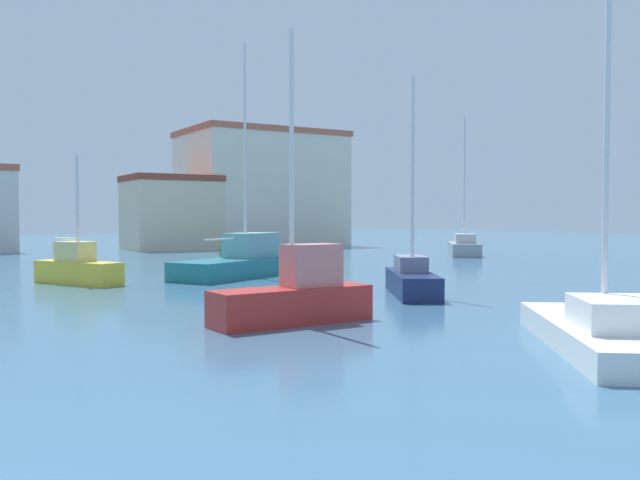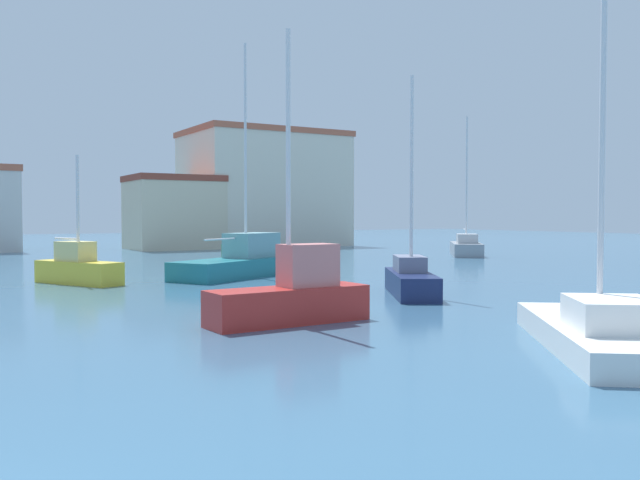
# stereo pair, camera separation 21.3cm
# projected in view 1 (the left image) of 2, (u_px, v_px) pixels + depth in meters

# --- Properties ---
(water) EXTENTS (160.00, 160.00, 0.00)m
(water) POSITION_uv_depth(u_px,v_px,m) (286.00, 279.00, 29.14)
(water) COLOR #38607F
(water) RESTS_ON ground
(sailboat_teal_outer_mooring) EXTENTS (8.22, 5.93, 10.49)m
(sailboat_teal_outer_mooring) POSITION_uv_depth(u_px,v_px,m) (247.00, 261.00, 30.54)
(sailboat_teal_outer_mooring) COLOR #1E707A
(sailboat_teal_outer_mooring) RESTS_ON water
(motorboat_green_near_pier) EXTENTS (2.44, 5.43, 1.44)m
(motorboat_green_near_pier) POSITION_uv_depth(u_px,v_px,m) (240.00, 250.00, 42.88)
(motorboat_green_near_pier) COLOR #28703D
(motorboat_green_near_pier) RESTS_ON water
(sailboat_red_inner_mooring) EXTENTS (4.30, 1.40, 7.42)m
(sailboat_red_inner_mooring) POSITION_uv_depth(u_px,v_px,m) (296.00, 294.00, 17.10)
(sailboat_red_inner_mooring) COLOR #B22823
(sailboat_red_inner_mooring) RESTS_ON water
(sailboat_yellow_behind_lamppost) EXTENTS (2.87, 4.19, 5.16)m
(sailboat_yellow_behind_lamppost) POSITION_uv_depth(u_px,v_px,m) (78.00, 268.00, 26.82)
(sailboat_yellow_behind_lamppost) COLOR gold
(sailboat_yellow_behind_lamppost) RESTS_ON water
(sailboat_grey_distant_north) EXTENTS (5.03, 5.61, 9.51)m
(sailboat_grey_distant_north) POSITION_uv_depth(u_px,v_px,m) (464.00, 247.00, 45.94)
(sailboat_grey_distant_north) COLOR gray
(sailboat_grey_distant_north) RESTS_ON water
(sailboat_navy_center_channel) EXTENTS (3.54, 4.76, 7.52)m
(sailboat_navy_center_channel) POSITION_uv_depth(u_px,v_px,m) (412.00, 279.00, 23.16)
(sailboat_navy_center_channel) COLOR #19234C
(sailboat_navy_center_channel) RESTS_ON water
(sailboat_white_far_right) EXTENTS (5.54, 6.35, 10.45)m
(sailboat_white_far_right) POSITION_uv_depth(u_px,v_px,m) (606.00, 328.00, 13.66)
(sailboat_white_far_right) COLOR white
(sailboat_white_far_right) RESTS_ON water
(harbor_office) EXTENTS (7.11, 6.08, 5.98)m
(harbor_office) POSITION_uv_depth(u_px,v_px,m) (171.00, 212.00, 54.76)
(harbor_office) COLOR beige
(harbor_office) RESTS_ON ground
(yacht_club) EXTENTS (13.62, 9.87, 10.34)m
(yacht_club) POSITION_uv_depth(u_px,v_px,m) (261.00, 189.00, 61.09)
(yacht_club) COLOR beige
(yacht_club) RESTS_ON ground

